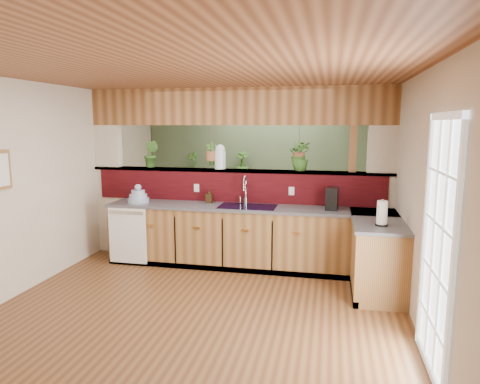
% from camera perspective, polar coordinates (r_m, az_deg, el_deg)
% --- Properties ---
extents(ground, '(4.60, 7.00, 0.01)m').
position_cam_1_polar(ground, '(5.53, -3.60, -12.93)').
color(ground, brown).
rests_on(ground, ground).
extents(ceiling, '(4.60, 7.00, 0.01)m').
position_cam_1_polar(ceiling, '(5.16, -3.90, 14.95)').
color(ceiling, brown).
rests_on(ceiling, ground).
extents(wall_back, '(4.60, 0.02, 2.60)m').
position_cam_1_polar(wall_back, '(8.58, 2.60, 3.91)').
color(wall_back, beige).
rests_on(wall_back, ground).
extents(wall_left, '(0.02, 7.00, 2.60)m').
position_cam_1_polar(wall_left, '(6.21, -24.63, 1.13)').
color(wall_left, beige).
rests_on(wall_left, ground).
extents(wall_right, '(0.02, 7.00, 2.60)m').
position_cam_1_polar(wall_right, '(5.08, 22.12, -0.32)').
color(wall_right, beige).
rests_on(wall_right, ground).
extents(pass_through_partition, '(4.60, 0.21, 2.60)m').
position_cam_1_polar(pass_through_partition, '(6.49, -0.26, 1.28)').
color(pass_through_partition, beige).
rests_on(pass_through_partition, ground).
extents(pass_through_ledge, '(4.60, 0.21, 0.04)m').
position_cam_1_polar(pass_through_ledge, '(6.48, -0.51, 2.87)').
color(pass_through_ledge, brown).
rests_on(pass_through_ledge, ground).
extents(header_beam, '(4.60, 0.15, 0.55)m').
position_cam_1_polar(header_beam, '(6.44, -0.53, 11.34)').
color(header_beam, brown).
rests_on(header_beam, ground).
extents(sage_backwall, '(4.55, 0.02, 2.55)m').
position_cam_1_polar(sage_backwall, '(8.56, 2.58, 3.90)').
color(sage_backwall, '#536B49').
rests_on(sage_backwall, ground).
extents(countertop, '(4.14, 1.52, 0.90)m').
position_cam_1_polar(countertop, '(6.05, 6.31, -6.53)').
color(countertop, brown).
rests_on(countertop, ground).
extents(dishwasher, '(0.58, 0.03, 0.82)m').
position_cam_1_polar(dishwasher, '(6.50, -14.77, -5.62)').
color(dishwasher, white).
rests_on(dishwasher, ground).
extents(navy_sink, '(0.82, 0.50, 0.18)m').
position_cam_1_polar(navy_sink, '(6.15, 1.01, -2.65)').
color(navy_sink, black).
rests_on(navy_sink, countertop).
extents(french_door, '(0.06, 1.02, 2.16)m').
position_cam_1_polar(french_door, '(3.88, 24.77, -7.04)').
color(french_door, white).
rests_on(french_door, ground).
extents(faucet, '(0.18, 0.19, 0.43)m').
position_cam_1_polar(faucet, '(6.26, 0.65, 0.43)').
color(faucet, '#B7B7B2').
rests_on(faucet, countertop).
extents(dish_stack, '(0.32, 0.32, 0.28)m').
position_cam_1_polar(dish_stack, '(6.59, -13.42, -0.64)').
color(dish_stack, '#93A1BE').
rests_on(dish_stack, countertop).
extents(soap_dispenser, '(0.09, 0.10, 0.21)m').
position_cam_1_polar(soap_dispenser, '(6.41, -4.11, -0.53)').
color(soap_dispenser, '#3B2A15').
rests_on(soap_dispenser, countertop).
extents(coffee_maker, '(0.16, 0.27, 0.30)m').
position_cam_1_polar(coffee_maker, '(6.03, 12.16, -1.00)').
color(coffee_maker, black).
rests_on(coffee_maker, countertop).
extents(paper_towel, '(0.15, 0.15, 0.31)m').
position_cam_1_polar(paper_towel, '(5.22, 18.40, -2.75)').
color(paper_towel, black).
rests_on(paper_towel, countertop).
extents(glass_jar, '(0.17, 0.17, 0.37)m').
position_cam_1_polar(glass_jar, '(6.52, -2.67, 4.72)').
color(glass_jar, silver).
rests_on(glass_jar, pass_through_ledge).
extents(ledge_plant_left, '(0.25, 0.21, 0.42)m').
position_cam_1_polar(ledge_plant_left, '(6.88, -11.76, 4.98)').
color(ledge_plant_left, '#2F5C1F').
rests_on(ledge_plant_left, pass_through_ledge).
extents(ledge_plant_right, '(0.29, 0.29, 0.42)m').
position_cam_1_polar(ledge_plant_right, '(6.32, 8.05, 4.71)').
color(ledge_plant_right, '#2F5C1F').
rests_on(ledge_plant_right, pass_through_ledge).
extents(hanging_plant_a, '(0.20, 0.16, 0.53)m').
position_cam_1_polar(hanging_plant_a, '(6.54, -3.86, 6.08)').
color(hanging_plant_a, brown).
rests_on(hanging_plant_a, header_beam).
extents(hanging_plant_b, '(0.41, 0.39, 0.53)m').
position_cam_1_polar(hanging_plant_b, '(6.31, 7.90, 6.41)').
color(hanging_plant_b, brown).
rests_on(hanging_plant_b, header_beam).
extents(shelving_console, '(1.69, 0.60, 1.11)m').
position_cam_1_polar(shelving_console, '(8.63, -3.21, -1.43)').
color(shelving_console, black).
rests_on(shelving_console, ground).
extents(shelf_plant_a, '(0.28, 0.21, 0.47)m').
position_cam_1_polar(shelf_plant_a, '(8.66, -6.28, 3.82)').
color(shelf_plant_a, '#2F5C1F').
rests_on(shelf_plant_a, shelving_console).
extents(shelf_plant_b, '(0.30, 0.30, 0.49)m').
position_cam_1_polar(shelf_plant_b, '(8.40, 0.24, 3.81)').
color(shelf_plant_b, '#2F5C1F').
rests_on(shelf_plant_b, shelving_console).
extents(floor_plant, '(0.76, 0.66, 0.81)m').
position_cam_1_polar(floor_plant, '(7.23, 7.04, -4.31)').
color(floor_plant, '#2F5C1F').
rests_on(floor_plant, ground).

